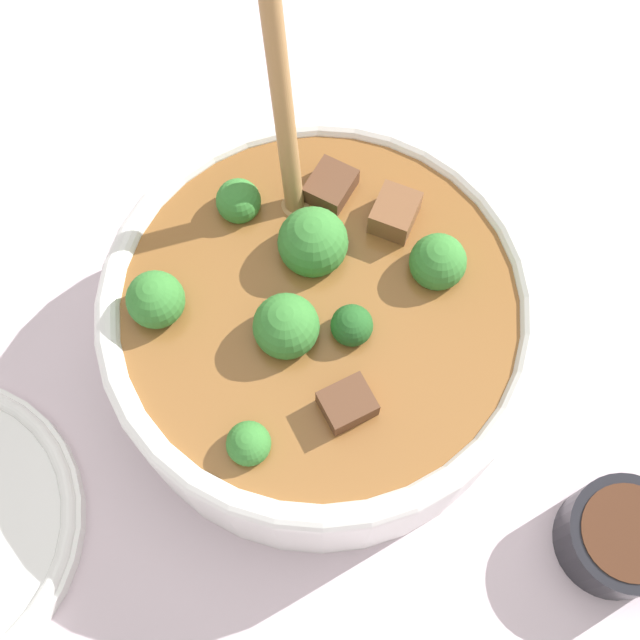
{
  "coord_description": "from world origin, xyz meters",
  "views": [
    {
      "loc": [
        -0.14,
        0.14,
        0.52
      ],
      "look_at": [
        0.0,
        0.0,
        0.06
      ],
      "focal_mm": 45.0,
      "sensor_mm": 36.0,
      "label": 1
    }
  ],
  "objects": [
    {
      "name": "condiment_bowl",
      "position": [
        -0.22,
        -0.04,
        0.02
      ],
      "size": [
        0.07,
        0.07,
        0.04
      ],
      "color": "black",
      "rests_on": "ground_plane"
    },
    {
      "name": "stew_bowl",
      "position": [
        0.0,
        -0.0,
        0.05
      ],
      "size": [
        0.27,
        0.27,
        0.24
      ],
      "color": "white",
      "rests_on": "ground_plane"
    },
    {
      "name": "ground_plane",
      "position": [
        0.0,
        0.0,
        0.0
      ],
      "size": [
        4.0,
        4.0,
        0.0
      ],
      "primitive_type": "plane",
      "color": "silver"
    }
  ]
}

